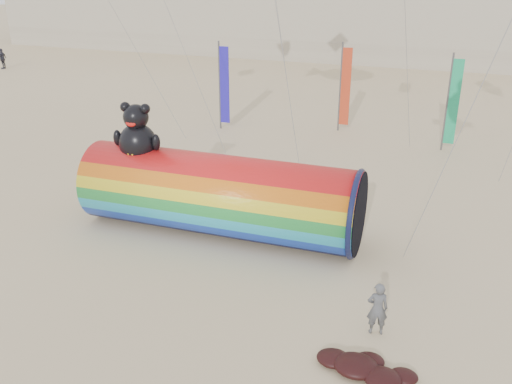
% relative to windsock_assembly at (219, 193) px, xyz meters
% --- Properties ---
extents(ground, '(160.00, 160.00, 0.00)m').
position_rel_windsock_assembly_xyz_m(ground, '(1.37, -2.71, -1.61)').
color(ground, '#CCB58C').
rests_on(ground, ground).
extents(windsock_assembly, '(10.54, 3.21, 4.86)m').
position_rel_windsock_assembly_xyz_m(windsock_assembly, '(0.00, 0.00, 0.00)').
color(windsock_assembly, red).
rests_on(windsock_assembly, ground).
extents(kite_handler, '(0.67, 0.52, 1.62)m').
position_rel_windsock_assembly_xyz_m(kite_handler, '(6.56, -4.41, -0.80)').
color(kite_handler, '#505357').
rests_on(kite_handler, ground).
extents(fabric_bundle, '(2.62, 1.35, 0.41)m').
position_rel_windsock_assembly_xyz_m(fabric_bundle, '(6.51, -6.20, -1.44)').
color(fabric_bundle, '#330B09').
rests_on(fabric_bundle, ground).
extents(festival_banners, '(13.49, 2.01, 5.20)m').
position_rel_windsock_assembly_xyz_m(festival_banners, '(1.55, 13.45, 1.03)').
color(festival_banners, '#59595E').
rests_on(festival_banners, ground).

